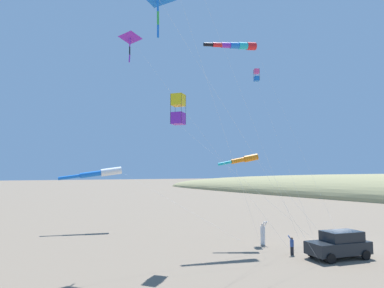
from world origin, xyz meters
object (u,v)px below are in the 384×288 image
Objects in this scene: kite_windsock_black_fish_shape at (100,173)px; kite_windsock_checkered_midright at (237,46)px; kite_delta_long_streamer_right at (131,39)px; kite_box_orange_high_right at (257,75)px; person_child_green_jacket at (292,244)px; kite_box_red_high_left at (178,109)px; person_adult_flyer at (263,232)px; parked_car at (339,244)px; cooler_box at (349,248)px; kite_windsock_yellow_midlevel at (244,159)px.

kite_windsock_checkered_midright is (9.39, -11.30, 12.21)m from kite_windsock_black_fish_shape.
kite_delta_long_streamer_right is 0.99× the size of kite_box_orange_high_right.
kite_box_red_high_left is at bearing 152.70° from person_child_green_jacket.
kite_box_red_high_left is at bearing 179.33° from person_adult_flyer.
kite_windsock_black_fish_shape is 1.20× the size of kite_box_red_high_left.
kite_box_orange_high_right is (13.22, -9.96, 10.25)m from kite_windsock_black_fish_shape.
cooler_box is (2.58, 0.92, -0.74)m from parked_car.
person_adult_flyer is 1.41× the size of person_child_green_jacket.
kite_delta_long_streamer_right is at bearing -97.96° from kite_windsock_black_fish_shape.
kite_windsock_checkered_midright reaches higher than kite_box_red_high_left.
kite_windsock_black_fish_shape is at bearing 122.36° from cooler_box.
kite_box_red_high_left is at bearing -171.74° from kite_windsock_yellow_midlevel.
kite_windsock_checkered_midright reaches higher than kite_delta_long_streamer_right.
kite_windsock_checkered_midright is at bearing 21.04° from kite_box_red_high_left.
parked_car is 6.27m from person_adult_flyer.
kite_box_red_high_left is (2.39, -3.21, -5.79)m from kite_delta_long_streamer_right.
person_adult_flyer is at bearing -58.67° from kite_windsock_black_fish_shape.
kite_windsock_black_fish_shape is at bearing 129.73° from kite_windsock_checkered_midright.
person_child_green_jacket is (-4.52, 1.56, 0.54)m from cooler_box.
parked_car is at bearing -74.45° from kite_windsock_yellow_midlevel.
kite_box_orange_high_right is at bearing 19.21° from kite_windsock_checkered_midright.
kite_box_red_high_left is (-11.84, 5.34, 10.24)m from cooler_box.
kite_windsock_black_fish_shape is (-12.64, 19.95, 5.68)m from cooler_box.
kite_windsock_black_fish_shape is at bearing 121.33° from person_adult_flyer.
kite_box_red_high_left reaches higher than kite_windsock_yellow_midlevel.
kite_box_orange_high_right reaches higher than kite_box_red_high_left.
person_adult_flyer is 6.17m from kite_windsock_yellow_midlevel.
person_adult_flyer is at bearing -50.85° from kite_windsock_yellow_midlevel.
kite_windsock_yellow_midlevel reaches higher than parked_car.
kite_windsock_checkered_midright is at bearing 93.97° from parked_car.
kite_windsock_yellow_midlevel is at bearing 129.15° from person_adult_flyer.
cooler_box is 0.03× the size of kite_windsock_checkered_midright.
kite_box_red_high_left is at bearing 155.71° from cooler_box.
kite_windsock_checkered_midright is (0.44, 3.40, 17.05)m from person_adult_flyer.
parked_car is at bearing -34.10° from kite_box_red_high_left.
cooler_box is 0.08× the size of kite_windsock_yellow_midlevel.
kite_windsock_black_fish_shape is 0.82× the size of kite_box_orange_high_right.
kite_windsock_black_fish_shape is at bearing 120.60° from kite_windsock_yellow_midlevel.
person_adult_flyer is at bearing 100.14° from parked_car.
kite_box_red_high_left is at bearing -158.96° from kite_windsock_checkered_midright.
kite_windsock_checkered_midright reaches higher than kite_windsock_black_fish_shape.
kite_box_orange_high_right is (4.27, 4.74, 15.09)m from person_adult_flyer.
kite_delta_long_streamer_right reaches higher than kite_windsock_yellow_midlevel.
kite_box_orange_high_right is (3.16, 10.91, 15.19)m from parked_car.
cooler_box is 4.81m from person_child_green_jacket.
kite_box_red_high_left is (-9.26, 6.27, 9.50)m from parked_car.
kite_windsock_checkered_midright is at bearing -160.79° from kite_box_orange_high_right.
person_child_green_jacket is 0.08× the size of kite_box_orange_high_right.
cooler_box is 16.54m from kite_box_red_high_left.
person_child_green_jacket is at bearing 160.91° from cooler_box.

